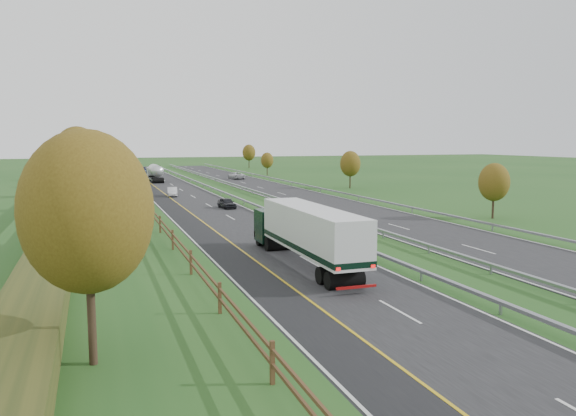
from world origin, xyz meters
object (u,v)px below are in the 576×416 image
Objects in this scene: road_tanker at (155,172)px; car_small_far at (143,170)px; car_dark_near at (227,203)px; car_silver_mid at (172,192)px; box_lorry at (306,232)px; car_oncoming at (236,176)px.

road_tanker is 30.02m from car_small_far.
road_tanker is 49.25m from car_dark_near.
car_small_far is (0.76, 61.78, 0.09)m from car_silver_mid.
road_tanker is 2.15× the size of car_small_far.
box_lorry is 4.28× the size of car_dark_near.
car_small_far is at bearing 90.09° from road_tanker.
car_small_far is at bearing 90.70° from box_lorry.
road_tanker is at bearing 0.99° from car_oncoming.
box_lorry is 82.33m from road_tanker.
car_small_far is (-1.38, 112.32, -1.53)m from box_lorry.
car_oncoming is at bearing -56.28° from car_small_far.
car_oncoming is (13.76, 50.57, 0.11)m from car_dark_near.
car_dark_near is (3.57, -49.11, -1.18)m from road_tanker.
box_lorry reaches higher than road_tanker.
car_dark_near is 17.87m from car_silver_mid.
road_tanker is 2.76× the size of car_silver_mid.
box_lorry reaches higher than car_oncoming.
car_oncoming is at bearing 68.16° from car_silver_mid.
road_tanker reaches higher than car_silver_mid.
car_oncoming reaches higher than car_small_far.
car_small_far is at bearing -62.48° from car_oncoming.
car_dark_near is at bearing 86.14° from box_lorry.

